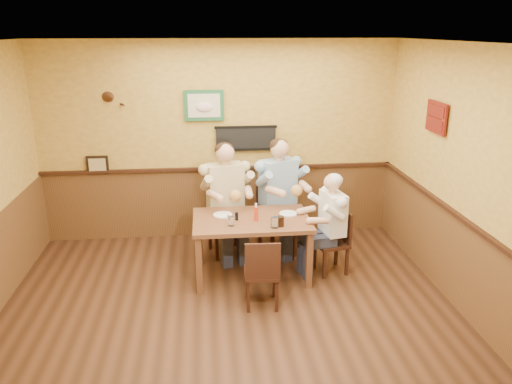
# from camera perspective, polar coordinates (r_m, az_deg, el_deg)

# --- Properties ---
(room) EXTENTS (5.02, 5.03, 2.81)m
(room) POSITION_cam_1_polar(r_m,az_deg,el_deg) (4.77, -1.69, 3.15)
(room) COLOR #341D0F
(room) RESTS_ON ground
(dining_table) EXTENTS (1.40, 0.90, 0.75)m
(dining_table) POSITION_cam_1_polar(r_m,az_deg,el_deg) (6.04, -0.52, -3.86)
(dining_table) COLOR brown
(dining_table) RESTS_ON ground
(chair_back_left) EXTENTS (0.54, 0.54, 0.97)m
(chair_back_left) POSITION_cam_1_polar(r_m,az_deg,el_deg) (6.72, -3.49, -3.14)
(chair_back_left) COLOR #361C11
(chair_back_left) RESTS_ON ground
(chair_back_right) EXTENTS (0.58, 0.58, 0.98)m
(chair_back_right) POSITION_cam_1_polar(r_m,az_deg,el_deg) (6.87, 2.48, -2.61)
(chair_back_right) COLOR #361C11
(chair_back_right) RESTS_ON ground
(chair_right_end) EXTENTS (0.43, 0.43, 0.81)m
(chair_right_end) POSITION_cam_1_polar(r_m,az_deg,el_deg) (6.29, 8.60, -5.67)
(chair_right_end) COLOR #361C11
(chair_right_end) RESTS_ON ground
(chair_near_side) EXTENTS (0.40, 0.40, 0.81)m
(chair_near_side) POSITION_cam_1_polar(r_m,az_deg,el_deg) (5.50, 0.66, -9.06)
(chair_near_side) COLOR #361C11
(chair_near_side) RESTS_ON ground
(diner_tan_shirt) EXTENTS (0.76, 0.76, 1.38)m
(diner_tan_shirt) POSITION_cam_1_polar(r_m,az_deg,el_deg) (6.65, -3.52, -1.48)
(diner_tan_shirt) COLOR beige
(diner_tan_shirt) RESTS_ON ground
(diner_blue_polo) EXTENTS (0.83, 0.83, 1.39)m
(diner_blue_polo) POSITION_cam_1_polar(r_m,az_deg,el_deg) (6.79, 2.51, -0.96)
(diner_blue_polo) COLOR #89ACCE
(diner_blue_polo) RESTS_ON ground
(diner_white_elder) EXTENTS (0.62, 0.62, 1.15)m
(diner_white_elder) POSITION_cam_1_polar(r_m,az_deg,el_deg) (6.22, 8.67, -4.21)
(diner_white_elder) COLOR white
(diner_white_elder) RESTS_ON ground
(water_glass_left) EXTENTS (0.10, 0.10, 0.11)m
(water_glass_left) POSITION_cam_1_polar(r_m,az_deg,el_deg) (5.78, -2.86, -3.35)
(water_glass_left) COLOR white
(water_glass_left) RESTS_ON dining_table
(water_glass_mid) EXTENTS (0.10, 0.10, 0.13)m
(water_glass_mid) POSITION_cam_1_polar(r_m,az_deg,el_deg) (5.71, 2.14, -3.48)
(water_glass_mid) COLOR white
(water_glass_mid) RESTS_ON dining_table
(cola_tumbler) EXTENTS (0.12, 0.12, 0.12)m
(cola_tumbler) POSITION_cam_1_polar(r_m,az_deg,el_deg) (5.77, 2.79, -3.36)
(cola_tumbler) COLOR black
(cola_tumbler) RESTS_ON dining_table
(hot_sauce_bottle) EXTENTS (0.05, 0.05, 0.20)m
(hot_sauce_bottle) POSITION_cam_1_polar(r_m,az_deg,el_deg) (5.90, 0.00, -2.41)
(hot_sauce_bottle) COLOR red
(hot_sauce_bottle) RESTS_ON dining_table
(salt_shaker) EXTENTS (0.04, 0.04, 0.08)m
(salt_shaker) POSITION_cam_1_polar(r_m,az_deg,el_deg) (5.94, -3.21, -2.88)
(salt_shaker) COLOR white
(salt_shaker) RESTS_ON dining_table
(pepper_shaker) EXTENTS (0.04, 0.04, 0.09)m
(pepper_shaker) POSITION_cam_1_polar(r_m,az_deg,el_deg) (5.94, -2.23, -2.80)
(pepper_shaker) COLOR black
(pepper_shaker) RESTS_ON dining_table
(plate_far_left) EXTENTS (0.29, 0.29, 0.02)m
(plate_far_left) POSITION_cam_1_polar(r_m,az_deg,el_deg) (6.11, -3.83, -2.61)
(plate_far_left) COLOR white
(plate_far_left) RESTS_ON dining_table
(plate_far_right) EXTENTS (0.29, 0.29, 0.01)m
(plate_far_right) POSITION_cam_1_polar(r_m,az_deg,el_deg) (6.15, 3.70, -2.47)
(plate_far_right) COLOR silver
(plate_far_right) RESTS_ON dining_table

